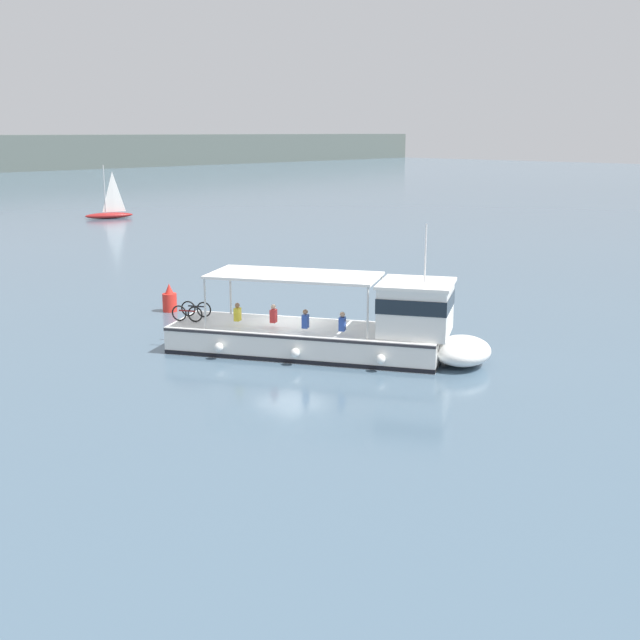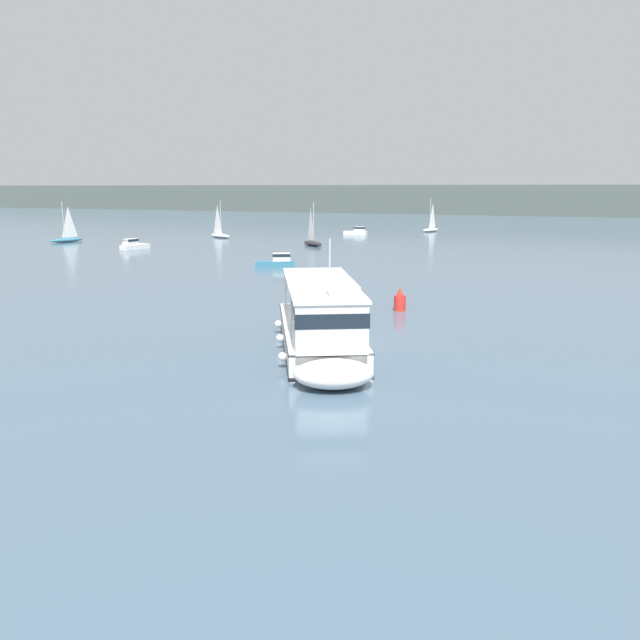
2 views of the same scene
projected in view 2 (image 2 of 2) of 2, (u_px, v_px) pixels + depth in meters
ground_plane at (335, 342)px, 30.61m from camera, size 400.00×400.00×0.00m
distant_shoreline at (557, 200)px, 175.29m from camera, size 400.00×28.00×7.90m
ferry_main at (322, 333)px, 27.87m from camera, size 8.76×12.65×5.32m
motorboat_near_port at (133, 245)px, 76.74m from camera, size 1.86×3.76×1.26m
motorboat_outer_anchorage at (357, 231)px, 100.03m from camera, size 3.71×1.65×1.26m
sailboat_horizon_east at (313, 241)px, 81.38m from camera, size 4.43×4.33×5.40m
motorboat_horizon_west at (277, 261)px, 59.58m from camera, size 3.78×2.89×1.26m
sailboat_off_stern at (431, 228)px, 107.20m from camera, size 2.46×4.99×5.40m
sailboat_far_right at (67, 238)px, 86.65m from camera, size 2.48×4.99×5.40m
sailboat_off_bow at (220, 234)px, 94.39m from camera, size 4.90×3.47×5.40m
channel_buoy at (400, 301)px, 38.41m from camera, size 0.70×0.70×1.40m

